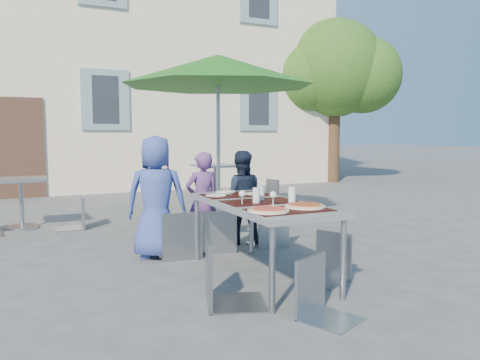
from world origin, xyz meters
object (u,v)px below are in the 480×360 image
child_1 (202,201)px  child_0 (156,197)px  dining_table (260,207)px  chair_2 (271,203)px  chair_5 (321,252)px  chair_4 (329,229)px  patio_umbrella (218,72)px  bg_chair_r_0 (75,193)px  chair_3 (222,230)px  bg_chair_r_1 (269,177)px  cafe_table_0 (21,194)px  bg_chair_l_1 (210,177)px  chair_1 (218,205)px  cafe_table_1 (215,176)px  chair_0 (180,206)px  pizza_near_left (268,210)px  child_2 (241,197)px  pizza_near_right (305,206)px

child_1 → child_0: bearing=10.7°
dining_table → chair_2: (0.70, 1.06, -0.15)m
chair_5 → chair_4: bearing=50.8°
patio_umbrella → bg_chair_r_0: bearing=161.0°
chair_5 → bg_chair_r_0: bg_chair_r_0 is taller
chair_3 → bg_chair_r_1: chair_3 is taller
bg_chair_r_1 → cafe_table_0: bearing=-171.1°
chair_4 → bg_chair_l_1: (0.53, 4.52, 0.11)m
chair_1 → bg_chair_r_0: (-1.39, 2.16, -0.03)m
patio_umbrella → cafe_table_1: bearing=69.6°
chair_5 → chair_0: bearing=101.8°
bg_chair_l_1 → cafe_table_0: bearing=-169.9°
pizza_near_left → cafe_table_0: size_ratio=0.47×
patio_umbrella → bg_chair_r_1: 3.08m
dining_table → chair_4: 0.69m
chair_2 → chair_3: bearing=-129.7°
dining_table → child_2: bearing=72.2°
child_2 → chair_2: bearing=149.0°
child_1 → chair_4: child_1 is taller
child_2 → chair_0: (-0.94, -0.38, 0.01)m
chair_3 → patio_umbrella: size_ratio=0.37×
pizza_near_left → child_0: size_ratio=0.25×
chair_1 → chair_5: size_ratio=1.09×
child_2 → chair_4: bearing=116.4°
child_0 → bg_chair_l_1: size_ratio=1.35×
chair_3 → pizza_near_left: bearing=-4.6°
child_0 → child_2: bearing=-144.0°
child_2 → cafe_table_0: (-2.56, 2.21, -0.07)m
chair_0 → bg_chair_r_0: size_ratio=1.12×
chair_5 → cafe_table_1: 5.78m
pizza_near_left → child_2: 2.08m
chair_2 → chair_3: chair_3 is taller
child_2 → cafe_table_1: (0.90, 3.11, -0.02)m
child_1 → cafe_table_0: size_ratio=1.57×
child_1 → chair_2: 0.85m
pizza_near_right → bg_chair_r_1: bg_chair_r_1 is taller
chair_2 → cafe_table_1: bearing=79.4°
pizza_near_right → bg_chair_r_0: bearing=112.6°
dining_table → chair_2: chair_2 is taller
chair_4 → cafe_table_0: bearing=124.1°
bg_chair_r_0 → chair_4: bearing=-61.7°
pizza_near_left → pizza_near_right: size_ratio=0.97×
pizza_near_right → chair_3: (-0.81, -0.03, -0.14)m
chair_0 → bg_chair_r_1: size_ratio=1.10×
child_0 → chair_3: bearing=117.2°
child_1 → chair_0: 0.47m
chair_1 → cafe_table_1: (1.33, 3.40, 0.01)m
pizza_near_left → child_1: (0.10, 1.86, -0.17)m
chair_0 → chair_5: bearing=-78.2°
chair_4 → cafe_table_1: 4.92m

